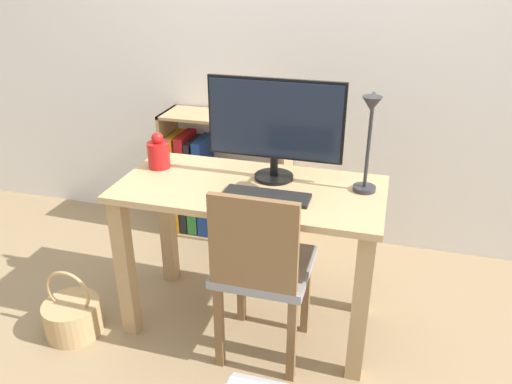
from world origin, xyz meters
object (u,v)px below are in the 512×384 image
Objects in this scene: vase at (159,153)px; basket at (73,316)px; monitor at (275,123)px; desk_lamp at (369,136)px; bookshelf at (209,186)px; chair at (261,268)px; keyboard at (266,196)px.

basket is at bearing -128.32° from vase.
desk_lamp is at bearing -10.90° from monitor.
monitor is at bearing 2.53° from vase.
vase reaches higher than bookshelf.
monitor is at bearing 104.75° from chair.
monitor is 0.33m from keyboard.
monitor is 0.76× the size of bookshelf.
vase is at bearing 162.38° from keyboard.
monitor reaches higher than chair.
chair is at bearing -58.39° from bookshelf.
bookshelf is at bearing 75.33° from basket.
desk_lamp reaches higher than bookshelf.
desk_lamp reaches higher than keyboard.
basket is (-0.89, -0.44, -0.92)m from monitor.
chair is at bearing -83.65° from keyboard.
monitor is 0.64m from chair.
bookshelf is at bearing 92.66° from vase.
desk_lamp is at bearing 18.45° from keyboard.
desk_lamp is (0.39, 0.13, 0.26)m from keyboard.
monitor is 1.39× the size of desk_lamp.
keyboard is at bearing -55.32° from bookshelf.
vase is at bearing 160.96° from chair.
keyboard is at bearing 13.98° from basket.
vase is 0.87m from bookshelf.
bookshelf reaches higher than keyboard.
keyboard is 0.62m from vase.
desk_lamp is (0.41, -0.08, 0.01)m from monitor.
desk_lamp reaches higher than basket.
desk_lamp is at bearing -36.97° from bookshelf.
bookshelf is (-0.60, 0.68, -0.69)m from monitor.
monitor is 1.36m from basket.
monitor is at bearing 169.10° from desk_lamp.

